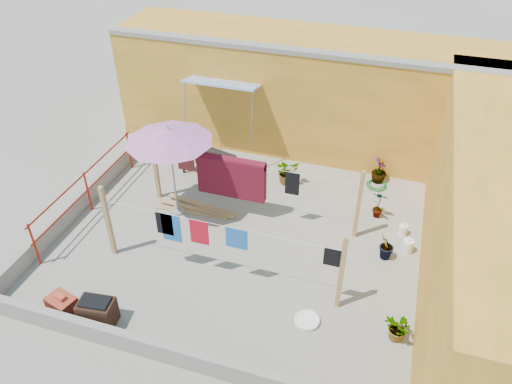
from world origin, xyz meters
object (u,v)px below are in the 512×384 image
outdoor_table (207,156)px  brick_stack (62,305)px  water_jug_b (403,230)px  plant_back_a (287,172)px  patio_umbrella (169,136)px  brazier (98,312)px  water_jug_a (408,246)px  white_basin (307,320)px  green_hose (376,185)px

outdoor_table → brick_stack: outdoor_table is taller
water_jug_b → plant_back_a: size_ratio=0.46×
patio_umbrella → water_jug_b: patio_umbrella is taller
brick_stack → plant_back_a: bearing=62.0°
outdoor_table → brick_stack: size_ratio=2.50×
brazier → patio_umbrella: bearing=90.6°
plant_back_a → brick_stack: bearing=-118.0°
plant_back_a → water_jug_a: bearing=-28.8°
white_basin → water_jug_b: size_ratio=1.58×
water_jug_b → green_hose: 1.97m
brick_stack → green_hose: size_ratio=1.13×
patio_umbrella → outdoor_table: (0.10, 1.76, -1.55)m
green_hose → patio_umbrella: bearing=-150.0°
plant_back_a → outdoor_table: bearing=-172.2°
patio_umbrella → outdoor_table: bearing=86.9°
outdoor_table → brick_stack: (-0.86, -5.32, -0.40)m
water_jug_a → water_jug_b: size_ratio=1.18×
brick_stack → green_hose: bearing=49.4°
patio_umbrella → outdoor_table: patio_umbrella is taller
water_jug_b → brazier: bearing=-140.5°
brick_stack → water_jug_b: (6.11, 4.39, -0.06)m
patio_umbrella → water_jug_b: (5.35, 0.83, -2.01)m
patio_umbrella → green_hose: 5.66m
white_basin → brazier: bearing=-162.2°
brick_stack → white_basin: size_ratio=1.25×
brazier → water_jug_b: (5.31, 4.39, -0.15)m
brick_stack → patio_umbrella: bearing=77.9°
brazier → white_basin: bearing=17.8°
brazier → water_jug_a: bearing=35.0°
brazier → plant_back_a: size_ratio=1.02×
brazier → water_jug_a: 6.66m
outdoor_table → white_basin: outdoor_table is taller
white_basin → plant_back_a: bearing=109.9°
outdoor_table → water_jug_b: (5.25, -0.93, -0.46)m
patio_umbrella → white_basin: bearing=-31.6°
green_hose → water_jug_a: bearing=-68.3°
patio_umbrella → white_basin: size_ratio=4.87×
brazier → green_hose: bearing=53.9°
water_jug_b → outdoor_table: bearing=169.9°
brick_stack → water_jug_a: brick_stack is taller
white_basin → water_jug_a: 3.09m
patio_umbrella → brick_stack: bearing=-102.1°
brazier → water_jug_b: brazier is taller
brick_stack → plant_back_a: plant_back_a is taller
brazier → plant_back_a: plant_back_a is taller
patio_umbrella → plant_back_a: patio_umbrella is taller
water_jug_a → brick_stack: bearing=-148.6°
white_basin → plant_back_a: size_ratio=0.72×
water_jug_a → plant_back_a: bearing=151.2°
white_basin → green_hose: white_basin is taller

